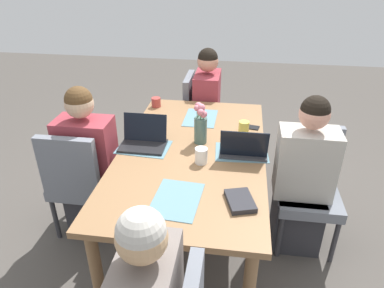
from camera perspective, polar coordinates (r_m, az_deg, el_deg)
ground_plane at (r=2.94m, az=0.00°, el=-13.91°), size 10.00×10.00×0.00m
dining_table at (r=2.53m, az=0.00°, el=-2.60°), size 1.82×1.01×0.76m
chair_far_left_mid at (r=2.75m, az=18.23°, el=-5.78°), size 0.44×0.44×0.90m
person_far_left_mid at (r=2.67m, az=17.27°, el=-6.14°), size 0.36×0.40×1.19m
chair_near_left_far at (r=2.78m, az=-17.71°, el=-5.32°), size 0.44×0.44×0.90m
person_near_left_far at (r=2.80m, az=-16.07°, el=-4.14°), size 0.36×0.40×1.19m
chair_head_left_right_near at (r=3.69m, az=1.31°, el=4.89°), size 0.44×0.44×0.90m
person_head_left_right_near at (r=3.61m, az=2.37°, el=4.83°), size 0.40×0.36×1.19m
flower_vase at (r=2.53m, az=1.38°, el=3.18°), size 0.10×0.10×0.30m
placemat_head_right_left_near at (r=2.02m, az=-2.50°, el=-8.90°), size 0.38×0.29×0.00m
placemat_far_left_mid at (r=2.48m, az=7.98°, el=-1.36°), size 0.28×0.38×0.00m
placemat_near_left_far at (r=2.55m, az=-7.75°, el=-0.50°), size 0.28×0.38×0.00m
placemat_head_left_right_near at (r=2.97m, az=1.37°, el=4.23°), size 0.36×0.27×0.00m
laptop_near_left_far at (r=2.55m, az=-7.78°, el=0.63°), size 0.22×0.32×0.21m
laptop_far_left_mid at (r=2.44m, az=8.29°, el=-0.84°), size 0.22×0.32×0.21m
coffee_mug_near_left at (r=2.73m, az=8.33°, el=2.66°), size 0.08×0.08×0.10m
coffee_mug_near_right at (r=3.19m, az=-5.80°, el=6.70°), size 0.08×0.08×0.08m
coffee_mug_centre_left at (r=2.32m, az=1.49°, el=-1.88°), size 0.08×0.08×0.11m
book_red_cover at (r=2.01m, az=7.76°, el=-9.05°), size 0.23×0.19×0.03m
phone_black at (r=2.84m, az=9.25°, el=2.73°), size 0.10×0.16×0.01m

